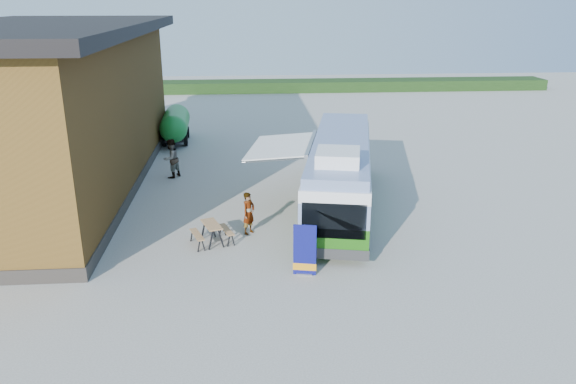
{
  "coord_description": "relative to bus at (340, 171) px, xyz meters",
  "views": [
    {
      "loc": [
        -1.33,
        -16.31,
        8.51
      ],
      "look_at": [
        0.23,
        4.19,
        1.4
      ],
      "focal_mm": 35.0,
      "sensor_mm": 36.0,
      "label": 1
    }
  ],
  "objects": [
    {
      "name": "slurry_tanker",
      "position": [
        -8.26,
        12.44,
        -0.49
      ],
      "size": [
        1.8,
        5.51,
        2.03
      ],
      "rotation": [
        0.0,
        0.0,
        0.05
      ],
      "color": "#17802E",
      "rests_on": "ground"
    },
    {
      "name": "hedge",
      "position": [
        5.44,
        32.09,
        -1.16
      ],
      "size": [
        40.0,
        3.0,
        1.0
      ],
      "primitive_type": "cube",
      "color": "#264419",
      "rests_on": "ground"
    },
    {
      "name": "banner",
      "position": [
        -2.11,
        -5.94,
        -0.95
      ],
      "size": [
        0.75,
        0.28,
        1.75
      ],
      "rotation": [
        0.0,
        0.0,
        -0.2
      ],
      "color": "#0C0F5F",
      "rests_on": "ground"
    },
    {
      "name": "barn",
      "position": [
        -13.06,
        4.09,
        1.93
      ],
      "size": [
        9.6,
        21.2,
        7.5
      ],
      "color": "brown",
      "rests_on": "ground"
    },
    {
      "name": "person_b",
      "position": [
        -7.65,
        5.01,
        -0.69
      ],
      "size": [
        1.16,
        1.2,
        1.95
      ],
      "primitive_type": "imported",
      "rotation": [
        0.0,
        0.0,
        -2.22
      ],
      "color": "#999999",
      "rests_on": "ground"
    },
    {
      "name": "bus",
      "position": [
        0.0,
        0.0,
        0.0
      ],
      "size": [
        4.62,
        11.58,
        3.48
      ],
      "rotation": [
        0.0,
        0.0,
        -0.2
      ],
      "color": "#267513",
      "rests_on": "ground"
    },
    {
      "name": "person_a",
      "position": [
        -3.87,
        -2.39,
        -0.84
      ],
      "size": [
        0.68,
        0.71,
        1.64
      ],
      "primitive_type": "imported",
      "rotation": [
        0.0,
        0.0,
        0.9
      ],
      "color": "#999999",
      "rests_on": "ground"
    },
    {
      "name": "awning",
      "position": [
        -2.27,
        0.35,
        0.87
      ],
      "size": [
        3.37,
        4.6,
        0.52
      ],
      "rotation": [
        0.0,
        0.0,
        -0.2
      ],
      "color": "white",
      "rests_on": "ground"
    },
    {
      "name": "picnic_table",
      "position": [
        -5.23,
        -3.23,
        -1.08
      ],
      "size": [
        1.68,
        1.59,
        0.77
      ],
      "rotation": [
        0.0,
        0.0,
        0.34
      ],
      "color": "tan",
      "rests_on": "ground"
    },
    {
      "name": "ground",
      "position": [
        -2.56,
        -5.91,
        -1.66
      ],
      "size": [
        100.0,
        100.0,
        0.0
      ],
      "primitive_type": "plane",
      "color": "#BCB7AD",
      "rests_on": "ground"
    }
  ]
}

